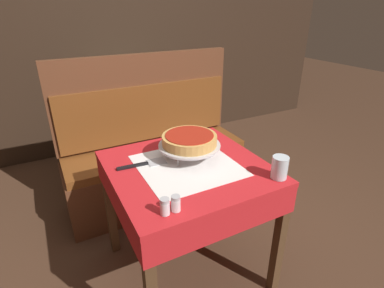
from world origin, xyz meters
TOP-DOWN VIEW (x-y plane):
  - ground_plane at (0.00, 0.00)m, footprint 14.00×14.00m
  - dining_table_front at (0.00, 0.00)m, footprint 0.81×0.81m
  - dining_table_rear at (0.21, 1.58)m, footprint 0.78×0.78m
  - booth_bench at (0.11, 0.81)m, footprint 1.43×0.45m
  - back_wall_panel at (0.00, 2.04)m, footprint 6.00×0.04m
  - pizza_pan_stand at (0.05, 0.08)m, footprint 0.34×0.34m
  - deep_dish_pizza at (0.05, 0.08)m, footprint 0.30×0.30m
  - pizza_server at (-0.21, 0.11)m, footprint 0.27×0.09m
  - water_glass_near at (0.34, -0.32)m, footprint 0.08×0.08m
  - salt_shaker at (-0.27, -0.32)m, footprint 0.04×0.04m
  - pepper_shaker at (-0.22, -0.32)m, footprint 0.04×0.04m
  - condiment_caddy at (0.24, 1.50)m, footprint 0.14×0.14m

SIDE VIEW (x-z plane):
  - ground_plane at x=0.00m, z-range 0.00..0.00m
  - booth_bench at x=0.11m, z-range -0.24..0.95m
  - dining_table_front at x=0.00m, z-range 0.26..1.00m
  - dining_table_rear at x=0.21m, z-range 0.27..1.02m
  - pizza_server at x=-0.21m, z-range 0.74..0.75m
  - pepper_shaker at x=-0.22m, z-range 0.74..0.81m
  - salt_shaker at x=-0.27m, z-range 0.74..0.81m
  - condiment_caddy at x=0.24m, z-range 0.71..0.86m
  - water_glass_near at x=0.34m, z-range 0.74..0.85m
  - pizza_pan_stand at x=0.05m, z-range 0.77..0.85m
  - deep_dish_pizza at x=0.05m, z-range 0.82..0.88m
  - back_wall_panel at x=0.00m, z-range 0.00..2.40m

